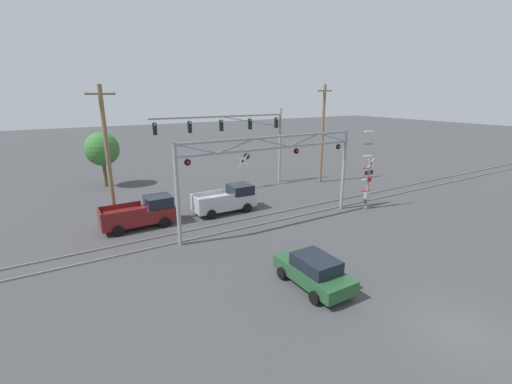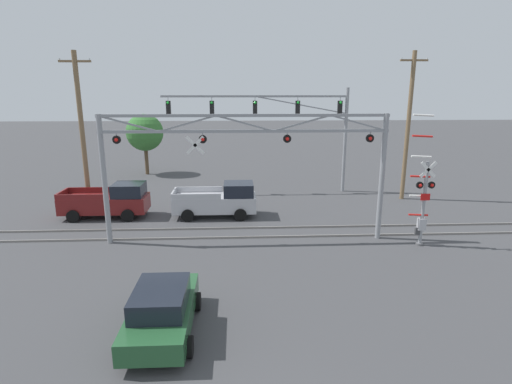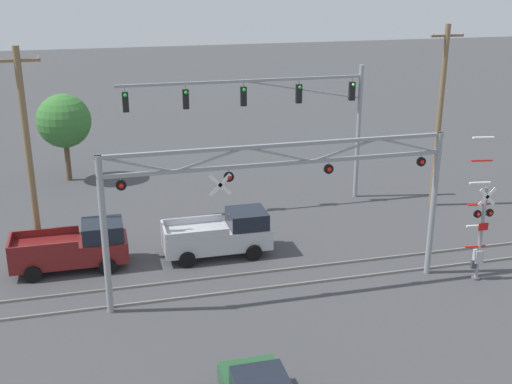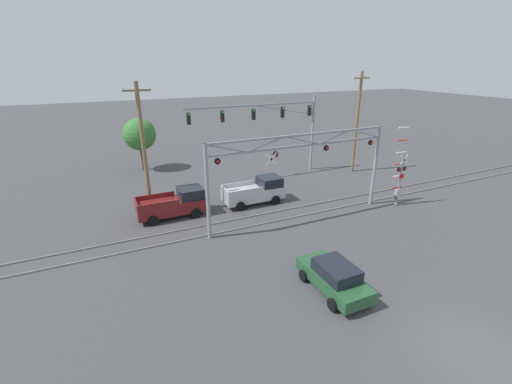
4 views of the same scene
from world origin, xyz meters
The scene contains 11 objects.
rail_track_near centered at (0.00, 13.53, 0.05)m, with size 80.00×0.08×0.10m, color gray.
rail_track_far centered at (0.00, 14.96, 0.05)m, with size 80.00×0.08×0.10m, color gray.
crossing_gantry centered at (-0.01, 13.24, 4.30)m, with size 13.53×0.28×6.17m.
crossing_signal_mast centered at (8.28, 12.20, 2.14)m, with size 1.34×0.35×6.22m.
traffic_signal_span centered at (3.49, 23.08, 5.39)m, with size 13.15×0.39×7.47m.
pickup_truck_lead centered at (-1.48, 17.28, 0.97)m, with size 4.82×2.11×2.01m.
pickup_truck_following centered at (-7.88, 17.48, 0.97)m, with size 4.90×2.11×2.01m.
sedan_waiting centered at (-2.71, 5.51, 0.78)m, with size 2.06×4.12×1.54m.
utility_pole_left centered at (-9.46, 18.64, 4.87)m, with size 1.80×0.28×9.44m.
utility_pole_right centered at (10.96, 20.71, 5.01)m, with size 1.80×0.28×9.72m.
background_tree_beyond_span centered at (-8.44, 30.24, 3.71)m, with size 3.23×3.23×5.34m.
Camera 2 is at (-0.42, -5.40, 7.13)m, focal length 28.00 mm.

